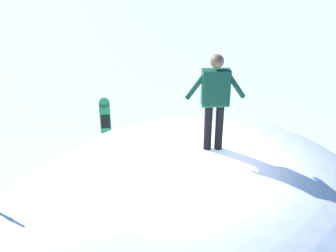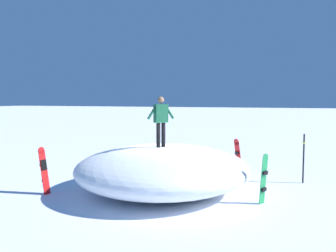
% 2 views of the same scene
% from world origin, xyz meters
% --- Properties ---
extents(ground, '(240.00, 240.00, 0.00)m').
position_xyz_m(ground, '(0.00, 0.00, 0.00)').
color(ground, white).
extents(snow_mound, '(7.14, 7.30, 1.63)m').
position_xyz_m(snow_mound, '(0.06, -0.25, 0.81)').
color(snow_mound, white).
rests_on(snow_mound, ground).
extents(snowboarder_standing, '(0.74, 0.86, 1.74)m').
position_xyz_m(snowboarder_standing, '(0.10, -0.53, 2.63)').
color(snowboarder_standing, black).
rests_on(snowboarder_standing, snow_mound).
extents(snowboard_tertiary_upright, '(0.26, 0.29, 1.61)m').
position_xyz_m(snowboard_tertiary_upright, '(3.58, -0.62, 0.83)').
color(snowboard_tertiary_upright, '#1E8C47').
rests_on(snowboard_tertiary_upright, ground).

